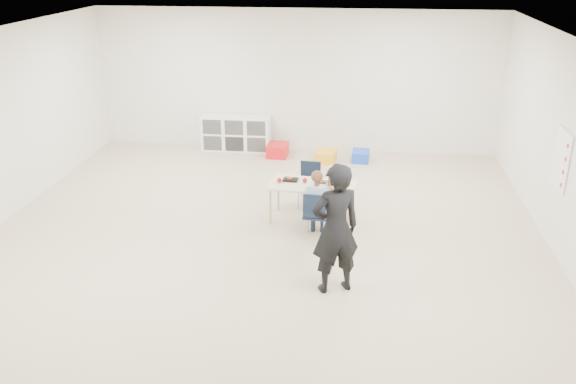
# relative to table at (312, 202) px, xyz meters

# --- Properties ---
(room) EXTENTS (9.00, 9.02, 2.80)m
(room) POSITION_rel_table_xyz_m (-0.64, -0.98, 1.10)
(room) COLOR beige
(room) RESTS_ON ground
(table) EXTENTS (1.34, 0.76, 0.59)m
(table) POSITION_rel_table_xyz_m (0.00, 0.00, 0.00)
(table) COLOR beige
(table) RESTS_ON ground
(chair_near) EXTENTS (0.37, 0.35, 0.71)m
(chair_near) POSITION_rel_table_xyz_m (0.10, -0.55, 0.06)
(chair_near) COLOR black
(chair_near) RESTS_ON ground
(chair_far) EXTENTS (0.37, 0.35, 0.71)m
(chair_far) POSITION_rel_table_xyz_m (-0.10, 0.55, 0.06)
(chair_far) COLOR black
(chair_far) RESTS_ON ground
(child) EXTENTS (0.51, 0.51, 1.12)m
(child) POSITION_rel_table_xyz_m (0.10, -0.55, 0.26)
(child) COLOR #AFC7ED
(child) RESTS_ON chair_near
(lunch_tray_near) EXTENTS (0.23, 0.18, 0.03)m
(lunch_tray_near) POSITION_rel_table_xyz_m (0.14, 0.04, 0.31)
(lunch_tray_near) COLOR black
(lunch_tray_near) RESTS_ON table
(lunch_tray_far) EXTENTS (0.23, 0.18, 0.03)m
(lunch_tray_far) POSITION_rel_table_xyz_m (-0.34, 0.12, 0.31)
(lunch_tray_far) COLOR black
(lunch_tray_far) RESTS_ON table
(milk_carton) EXTENTS (0.08, 0.08, 0.10)m
(milk_carton) POSITION_rel_table_xyz_m (0.02, -0.12, 0.34)
(milk_carton) COLOR white
(milk_carton) RESTS_ON table
(bread_roll) EXTENTS (0.09, 0.09, 0.07)m
(bread_roll) POSITION_rel_table_xyz_m (0.26, -0.13, 0.33)
(bread_roll) COLOR tan
(bread_roll) RESTS_ON table
(apple_near) EXTENTS (0.07, 0.07, 0.07)m
(apple_near) POSITION_rel_table_xyz_m (-0.12, 0.06, 0.33)
(apple_near) COLOR maroon
(apple_near) RESTS_ON table
(apple_far) EXTENTS (0.07, 0.07, 0.07)m
(apple_far) POSITION_rel_table_xyz_m (-0.50, 0.01, 0.33)
(apple_far) COLOR maroon
(apple_far) RESTS_ON table
(cubby_shelf) EXTENTS (1.40, 0.40, 0.70)m
(cubby_shelf) POSITION_rel_table_xyz_m (-1.84, 3.30, 0.05)
(cubby_shelf) COLOR white
(cubby_shelf) RESTS_ON ground
(rules_poster) EXTENTS (0.02, 0.60, 0.80)m
(rules_poster) POSITION_rel_table_xyz_m (3.34, -0.38, 0.95)
(rules_poster) COLOR white
(rules_poster) RESTS_ON room
(adult) EXTENTS (0.70, 0.60, 1.62)m
(adult) POSITION_rel_table_xyz_m (0.43, -1.97, 0.51)
(adult) COLOR black
(adult) RESTS_ON ground
(bin_red) EXTENTS (0.41, 0.51, 0.24)m
(bin_red) POSITION_rel_table_xyz_m (-0.94, 3.00, -0.18)
(bin_red) COLOR red
(bin_red) RESTS_ON ground
(bin_yellow) EXTENTS (0.40, 0.49, 0.22)m
(bin_yellow) POSITION_rel_table_xyz_m (0.04, 2.77, -0.19)
(bin_yellow) COLOR #F6AA19
(bin_yellow) RESTS_ON ground
(bin_blue) EXTENTS (0.35, 0.44, 0.21)m
(bin_blue) POSITION_rel_table_xyz_m (0.70, 2.88, -0.20)
(bin_blue) COLOR blue
(bin_blue) RESTS_ON ground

